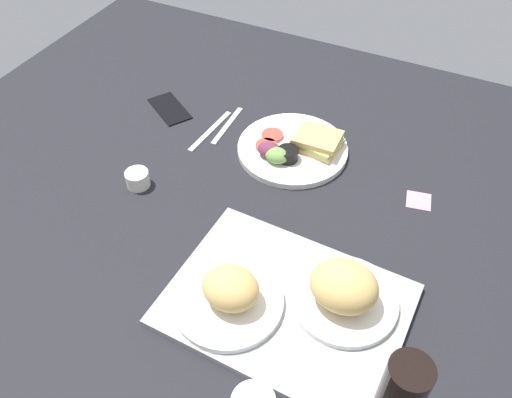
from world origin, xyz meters
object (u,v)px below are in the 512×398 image
(bread_plate_near, at_px, (344,290))
(serving_tray, at_px, (286,305))
(cell_phone, at_px, (170,108))
(knife, at_px, (210,130))
(plate_with_salad, at_px, (294,148))
(sticky_note, at_px, (419,200))
(bread_plate_far, at_px, (229,294))
(fork, at_px, (227,125))
(espresso_cup, at_px, (138,179))

(bread_plate_near, bearing_deg, serving_tray, 25.46)
(bread_plate_near, bearing_deg, cell_phone, -31.81)
(serving_tray, xyz_separation_m, cell_phone, (0.55, -0.45, -0.00))
(knife, relative_size, cell_phone, 1.32)
(knife, xyz_separation_m, cell_phone, (0.15, -0.04, 0.00))
(serving_tray, distance_m, plate_with_salad, 0.46)
(plate_with_salad, bearing_deg, serving_tray, 110.99)
(knife, bearing_deg, sticky_note, 92.88)
(serving_tray, distance_m, knife, 0.57)
(bread_plate_far, bearing_deg, cell_phone, -47.51)
(sticky_note, bearing_deg, knife, -1.27)
(plate_with_salad, bearing_deg, fork, -6.67)
(bread_plate_far, relative_size, espresso_cup, 3.83)
(serving_tray, height_order, fork, serving_tray)
(fork, bearing_deg, bread_plate_far, 26.60)
(bread_plate_near, relative_size, fork, 1.21)
(bread_plate_far, height_order, knife, bread_plate_far)
(bread_plate_far, distance_m, plate_with_salad, 0.48)
(bread_plate_far, relative_size, sticky_note, 3.83)
(plate_with_salad, bearing_deg, bread_plate_near, 124.30)
(serving_tray, height_order, knife, serving_tray)
(bread_plate_near, xyz_separation_m, bread_plate_far, (0.19, 0.09, -0.01))
(espresso_cup, height_order, fork, espresso_cup)
(plate_with_salad, relative_size, fork, 1.65)
(espresso_cup, xyz_separation_m, knife, (-0.05, -0.25, -0.02))
(plate_with_salad, xyz_separation_m, knife, (0.24, 0.02, -0.01))
(bread_plate_near, distance_m, bread_plate_far, 0.22)
(serving_tray, distance_m, bread_plate_far, 0.11)
(bread_plate_near, xyz_separation_m, knife, (0.50, -0.37, -0.06))
(serving_tray, distance_m, sticky_note, 0.43)
(bread_plate_far, bearing_deg, bread_plate_near, -153.87)
(bread_plate_near, distance_m, sticky_note, 0.36)
(serving_tray, height_order, cell_phone, serving_tray)
(serving_tray, distance_m, fork, 0.58)
(bread_plate_near, xyz_separation_m, fork, (0.47, -0.41, -0.06))
(knife, height_order, cell_phone, cell_phone)
(espresso_cup, xyz_separation_m, fork, (-0.08, -0.29, -0.02))
(serving_tray, bearing_deg, cell_phone, -39.08)
(serving_tray, bearing_deg, espresso_cup, -19.16)
(espresso_cup, xyz_separation_m, sticky_note, (-0.62, -0.24, -0.02))
(sticky_note, bearing_deg, cell_phone, -3.85)
(plate_with_salad, bearing_deg, espresso_cup, 43.00)
(sticky_note, bearing_deg, fork, -5.62)
(serving_tray, xyz_separation_m, sticky_note, (-0.16, -0.40, -0.01))
(cell_phone, bearing_deg, espresso_cup, 141.05)
(sticky_note, bearing_deg, espresso_cup, 21.39)
(serving_tray, distance_m, cell_phone, 0.71)
(fork, xyz_separation_m, cell_phone, (0.18, 0.00, 0.00))
(bread_plate_near, bearing_deg, espresso_cup, -11.48)
(serving_tray, distance_m, bread_plate_near, 0.12)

